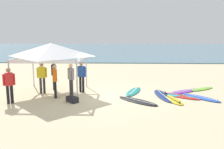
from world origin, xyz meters
TOP-DOWN VIEW (x-y plane):
  - ground_plane at (0.00, 0.00)m, footprint 80.00×80.00m
  - sea at (0.00, 30.91)m, footprint 80.00×36.00m
  - canopy_tent at (-3.06, 0.45)m, footprint 3.39×3.39m
  - surfboard_black at (1.50, -1.04)m, footprint 2.15×2.04m
  - surfboard_blue at (4.79, -0.33)m, footprint 1.83×2.04m
  - surfboard_purple at (4.14, 0.89)m, footprint 2.11×1.64m
  - surfboard_teal at (1.39, 0.83)m, footprint 1.24×2.28m
  - surfboard_lime at (5.35, 1.56)m, footprint 1.94×1.48m
  - surfboard_navy at (2.93, -0.02)m, footprint 1.05×2.65m
  - surfboard_red at (3.75, -0.02)m, footprint 2.11×1.84m
  - surfboard_yellow at (3.17, -0.54)m, footprint 1.29×2.45m
  - surfboard_cyan at (3.79, -0.06)m, footprint 1.97×1.50m
  - person_blue at (-1.50, 0.74)m, footprint 0.52×0.33m
  - person_orange at (-2.68, -0.47)m, footprint 0.31×0.53m
  - person_yellow at (-3.61, 0.38)m, footprint 0.52×0.33m
  - person_black at (-3.20, 1.26)m, footprint 0.26×0.55m
  - person_red at (-4.55, -1.56)m, footprint 0.49×0.37m
  - person_grey at (-1.94, -0.05)m, footprint 0.39×0.47m
  - gear_bag_near_tent at (-1.66, -1.25)m, footprint 0.67×0.63m

SIDE VIEW (x-z plane):
  - ground_plane at x=0.00m, z-range 0.00..0.00m
  - surfboard_navy at x=2.93m, z-range -0.06..0.13m
  - surfboard_yellow at x=3.17m, z-range -0.06..0.13m
  - surfboard_black at x=1.50m, z-range -0.06..0.13m
  - surfboard_red at x=3.75m, z-range -0.06..0.13m
  - surfboard_teal at x=1.39m, z-range -0.06..0.13m
  - surfboard_blue at x=4.79m, z-range -0.06..0.13m
  - surfboard_purple at x=4.14m, z-range -0.06..0.13m
  - surfboard_cyan at x=3.79m, z-range -0.06..0.13m
  - surfboard_lime at x=5.35m, z-range -0.06..0.13m
  - sea at x=0.00m, z-range 0.00..0.10m
  - gear_bag_near_tent at x=-1.66m, z-range 0.00..0.28m
  - person_blue at x=-1.50m, z-range 0.13..1.84m
  - person_orange at x=-2.68m, z-range 0.13..1.84m
  - person_yellow at x=-3.61m, z-range 0.13..1.84m
  - person_black at x=-3.20m, z-range 0.13..1.84m
  - person_red at x=-4.55m, z-range 0.13..1.84m
  - person_grey at x=-1.94m, z-range 0.13..1.84m
  - canopy_tent at x=-3.06m, z-range 1.01..3.76m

